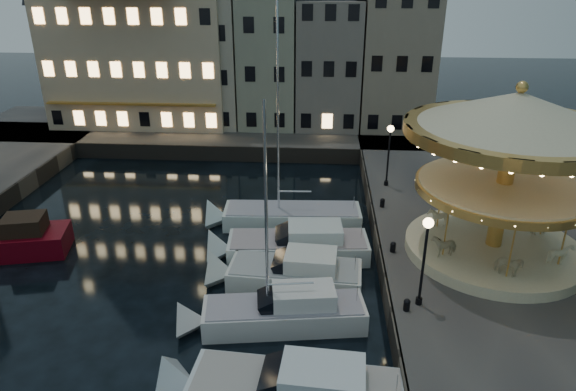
# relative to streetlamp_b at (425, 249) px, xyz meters

# --- Properties ---
(ground) EXTENTS (160.00, 160.00, 0.00)m
(ground) POSITION_rel_streetlamp_b_xyz_m (-7.20, -1.00, -4.02)
(ground) COLOR black
(ground) RESTS_ON ground
(quay_east) EXTENTS (16.00, 56.00, 1.30)m
(quay_east) POSITION_rel_streetlamp_b_xyz_m (6.80, 5.00, -3.37)
(quay_east) COLOR #474442
(quay_east) RESTS_ON ground
(quay_north) EXTENTS (44.00, 12.00, 1.30)m
(quay_north) POSITION_rel_streetlamp_b_xyz_m (-15.20, 27.00, -3.37)
(quay_north) COLOR #474442
(quay_north) RESTS_ON ground
(quaywall_e) EXTENTS (0.15, 44.00, 1.30)m
(quaywall_e) POSITION_rel_streetlamp_b_xyz_m (-1.20, 5.00, -3.37)
(quaywall_e) COLOR #47423A
(quaywall_e) RESTS_ON ground
(quaywall_n) EXTENTS (48.00, 0.15, 1.30)m
(quaywall_n) POSITION_rel_streetlamp_b_xyz_m (-13.20, 21.00, -3.37)
(quaywall_n) COLOR #47423A
(quaywall_n) RESTS_ON ground
(streetlamp_b) EXTENTS (0.44, 0.44, 4.17)m
(streetlamp_b) POSITION_rel_streetlamp_b_xyz_m (0.00, 0.00, 0.00)
(streetlamp_b) COLOR black
(streetlamp_b) RESTS_ON quay_east
(streetlamp_c) EXTENTS (0.44, 0.44, 4.17)m
(streetlamp_c) POSITION_rel_streetlamp_b_xyz_m (0.00, 13.50, 0.00)
(streetlamp_c) COLOR black
(streetlamp_c) RESTS_ON quay_east
(bollard_b) EXTENTS (0.30, 0.30, 0.57)m
(bollard_b) POSITION_rel_streetlamp_b_xyz_m (-0.60, -0.50, -2.41)
(bollard_b) COLOR black
(bollard_b) RESTS_ON quay_east
(bollard_c) EXTENTS (0.30, 0.30, 0.57)m
(bollard_c) POSITION_rel_streetlamp_b_xyz_m (-0.60, 4.50, -2.41)
(bollard_c) COLOR black
(bollard_c) RESTS_ON quay_east
(bollard_d) EXTENTS (0.30, 0.30, 0.57)m
(bollard_d) POSITION_rel_streetlamp_b_xyz_m (-0.60, 10.00, -2.41)
(bollard_d) COLOR black
(bollard_d) RESTS_ON quay_east
(townhouse_na) EXTENTS (5.50, 8.00, 12.80)m
(townhouse_na) POSITION_rel_streetlamp_b_xyz_m (-26.70, 29.00, 3.76)
(townhouse_na) COLOR tan
(townhouse_na) RESTS_ON quay_north
(townhouse_nb) EXTENTS (6.16, 8.00, 13.80)m
(townhouse_nb) POSITION_rel_streetlamp_b_xyz_m (-21.25, 29.00, 4.26)
(townhouse_nb) COLOR tan
(townhouse_nb) RESTS_ON quay_north
(townhouse_nc) EXTENTS (6.82, 8.00, 14.80)m
(townhouse_nc) POSITION_rel_streetlamp_b_xyz_m (-15.20, 29.00, 4.76)
(townhouse_nc) COLOR #ADA38F
(townhouse_nc) RESTS_ON quay_north
(townhouse_nd) EXTENTS (5.50, 8.00, 15.80)m
(townhouse_nd) POSITION_rel_streetlamp_b_xyz_m (-9.45, 29.00, 5.26)
(townhouse_nd) COLOR gray
(townhouse_nd) RESTS_ON quay_north
(townhouse_ne) EXTENTS (6.16, 8.00, 12.80)m
(townhouse_ne) POSITION_rel_streetlamp_b_xyz_m (-4.00, 29.00, 3.76)
(townhouse_ne) COLOR slate
(townhouse_ne) RESTS_ON quay_north
(townhouse_nf) EXTENTS (6.82, 8.00, 13.80)m
(townhouse_nf) POSITION_rel_streetlamp_b_xyz_m (2.05, 29.00, 4.26)
(townhouse_nf) COLOR gray
(townhouse_nf) RESTS_ON quay_north
(hotel_corner) EXTENTS (17.60, 9.00, 16.80)m
(hotel_corner) POSITION_rel_streetlamp_b_xyz_m (-21.20, 29.00, 5.76)
(hotel_corner) COLOR #CDB492
(hotel_corner) RESTS_ON quay_north
(motorboat_c) EXTENTS (8.30, 3.16, 10.96)m
(motorboat_c) POSITION_rel_streetlamp_b_xyz_m (-6.27, -0.30, -3.34)
(motorboat_c) COLOR silver
(motorboat_c) RESTS_ON ground
(motorboat_d) EXTENTS (7.70, 2.97, 2.15)m
(motorboat_d) POSITION_rel_streetlamp_b_xyz_m (-5.99, 3.00, -3.38)
(motorboat_d) COLOR silver
(motorboat_d) RESTS_ON ground
(motorboat_e) EXTENTS (8.81, 3.19, 2.15)m
(motorboat_e) POSITION_rel_streetlamp_b_xyz_m (-5.96, 5.84, -3.37)
(motorboat_e) COLOR silver
(motorboat_e) RESTS_ON ground
(motorboat_f) EXTENTS (9.52, 2.92, 12.64)m
(motorboat_f) POSITION_rel_streetlamp_b_xyz_m (-6.71, 9.71, -3.49)
(motorboat_f) COLOR silver
(motorboat_f) RESTS_ON ground
(red_fishing_boat) EXTENTS (7.66, 4.10, 5.88)m
(red_fishing_boat) POSITION_rel_streetlamp_b_xyz_m (-22.03, 5.00, -3.32)
(red_fishing_boat) COLOR #58030F
(red_fishing_boat) RESTS_ON ground
(carousel) EXTENTS (10.08, 10.08, 8.82)m
(carousel) POSITION_rel_streetlamp_b_xyz_m (4.48, 4.69, 3.09)
(carousel) COLOR beige
(carousel) RESTS_ON quay_east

